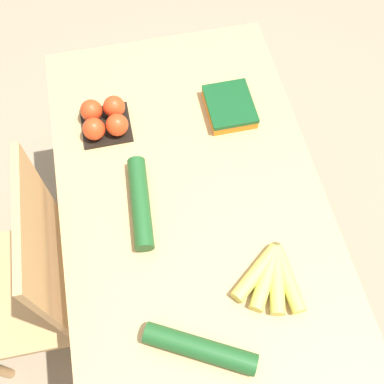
% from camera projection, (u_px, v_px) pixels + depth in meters
% --- Properties ---
extents(ground_plane, '(12.00, 12.00, 0.00)m').
position_uv_depth(ground_plane, '(192.00, 276.00, 1.95)').
color(ground_plane, gray).
extents(dining_table, '(1.26, 0.75, 0.77)m').
position_uv_depth(dining_table, '(192.00, 214.00, 1.38)').
color(dining_table, tan).
rests_on(dining_table, ground_plane).
extents(chair, '(0.43, 0.41, 0.98)m').
position_uv_depth(chair, '(30.00, 282.00, 1.42)').
color(chair, tan).
rests_on(chair, ground_plane).
extents(banana_bunch, '(0.19, 0.18, 0.04)m').
position_uv_depth(banana_bunch, '(272.00, 276.00, 1.15)').
color(banana_bunch, brown).
rests_on(banana_bunch, dining_table).
extents(tomato_pack, '(0.15, 0.15, 0.08)m').
position_uv_depth(tomato_pack, '(104.00, 119.00, 1.35)').
color(tomato_pack, black).
rests_on(tomato_pack, dining_table).
extents(carrot_bag, '(0.17, 0.14, 0.04)m').
position_uv_depth(carrot_bag, '(230.00, 106.00, 1.39)').
color(carrot_bag, orange).
rests_on(carrot_bag, dining_table).
extents(cucumber_near, '(0.28, 0.07, 0.05)m').
position_uv_depth(cucumber_near, '(140.00, 201.00, 1.24)').
color(cucumber_near, '#1E5123').
rests_on(cucumber_near, dining_table).
extents(cucumber_far, '(0.18, 0.26, 0.05)m').
position_uv_depth(cucumber_far, '(200.00, 349.00, 1.06)').
color(cucumber_far, '#1E5123').
rests_on(cucumber_far, dining_table).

